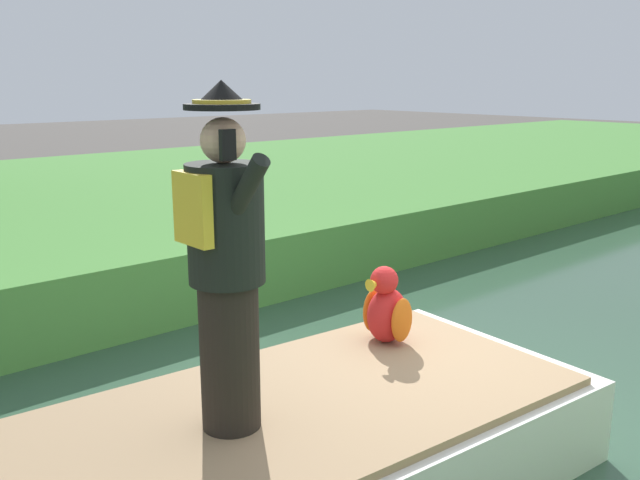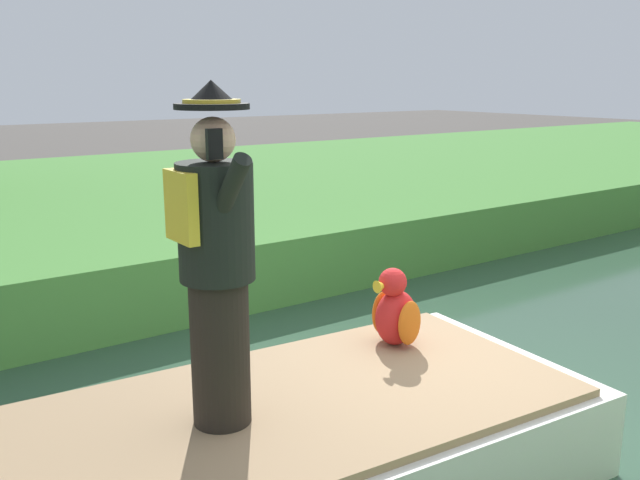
% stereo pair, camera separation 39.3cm
% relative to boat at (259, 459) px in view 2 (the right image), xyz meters
% --- Properties ---
extents(ground_plane, '(80.00, 80.00, 0.00)m').
position_rel_boat_xyz_m(ground_plane, '(0.00, 1.67, -0.40)').
color(ground_plane, '#4C4742').
extents(canal_water, '(5.95, 48.00, 0.10)m').
position_rel_boat_xyz_m(canal_water, '(0.00, 1.67, -0.35)').
color(canal_water, '#33513D').
rests_on(canal_water, ground).
extents(grass_bank_near, '(9.93, 48.00, 0.85)m').
position_rel_boat_xyz_m(grass_bank_near, '(-7.94, 1.67, 0.03)').
color(grass_bank_near, '#478438').
rests_on(grass_bank_near, ground).
extents(boat, '(2.14, 4.33, 0.61)m').
position_rel_boat_xyz_m(boat, '(0.00, 0.00, 0.00)').
color(boat, silver).
rests_on(boat, canal_water).
extents(person_pirate, '(0.61, 0.42, 1.85)m').
position_rel_boat_xyz_m(person_pirate, '(-0.01, -0.22, 1.23)').
color(person_pirate, black).
rests_on(person_pirate, boat).
extents(parrot_plush, '(0.36, 0.35, 0.57)m').
position_rel_boat_xyz_m(parrot_plush, '(-0.30, 1.32, 0.55)').
color(parrot_plush, red).
rests_on(parrot_plush, boat).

